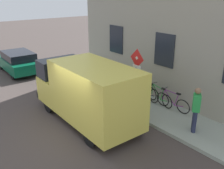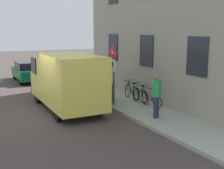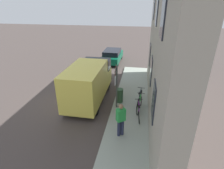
% 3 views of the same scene
% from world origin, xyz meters
% --- Properties ---
extents(ground_plane, '(80.00, 80.00, 0.00)m').
position_xyz_m(ground_plane, '(0.00, 0.00, 0.00)').
color(ground_plane, '#473D39').
extents(sidewalk_slab, '(2.17, 14.46, 0.14)m').
position_xyz_m(sidewalk_slab, '(3.43, 0.00, 0.07)').
color(sidewalk_slab, '#9AA395').
rests_on(sidewalk_slab, ground_plane).
extents(building_facade, '(0.75, 12.46, 7.92)m').
position_xyz_m(building_facade, '(4.86, 0.00, 3.96)').
color(building_facade, '#9D9787').
rests_on(building_facade, ground_plane).
extents(sign_post_stacked, '(0.15, 0.56, 2.65)m').
position_xyz_m(sign_post_stacked, '(2.55, -0.26, 1.92)').
color(sign_post_stacked, '#474C47').
rests_on(sign_post_stacked, sidewalk_slab).
extents(delivery_van, '(2.06, 5.35, 2.50)m').
position_xyz_m(delivery_van, '(0.64, 0.57, 1.33)').
color(delivery_van, '#EEDA53').
rests_on(delivery_van, ground_plane).
extents(parked_hatchback, '(1.85, 4.04, 1.38)m').
position_xyz_m(parked_hatchback, '(0.79, 8.97, 0.73)').
color(parked_hatchback, '#0B593A').
rests_on(parked_hatchback, ground_plane).
extents(bicycle_purple, '(0.46, 1.71, 0.89)m').
position_xyz_m(bicycle_purple, '(3.96, -1.10, 0.51)').
color(bicycle_purple, black).
rests_on(bicycle_purple, sidewalk_slab).
extents(bicycle_green, '(0.47, 1.71, 0.89)m').
position_xyz_m(bicycle_green, '(3.96, -0.33, 0.51)').
color(bicycle_green, black).
rests_on(bicycle_green, sidewalk_slab).
extents(bicycle_black, '(0.47, 1.71, 0.89)m').
position_xyz_m(bicycle_black, '(3.96, 0.44, 0.51)').
color(bicycle_black, black).
rests_on(bicycle_black, sidewalk_slab).
extents(pedestrian, '(0.48, 0.44, 1.72)m').
position_xyz_m(pedestrian, '(3.15, -2.75, 1.07)').
color(pedestrian, '#262B47').
rests_on(pedestrian, sidewalk_slab).
extents(litter_bin, '(0.44, 0.44, 0.90)m').
position_xyz_m(litter_bin, '(2.69, 0.42, 0.59)').
color(litter_bin, '#2D5133').
rests_on(litter_bin, sidewalk_slab).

